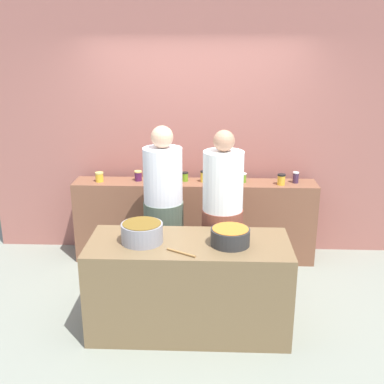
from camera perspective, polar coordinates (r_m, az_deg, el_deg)
name	(u,v)px	position (r m, az deg, el deg)	size (l,w,h in m)	color
ground	(191,308)	(4.64, -0.18, -13.81)	(12.00, 12.00, 0.00)	gray
storefront_wall	(196,125)	(5.47, 0.47, 8.06)	(4.80, 0.12, 3.00)	#A16056
display_shelf	(195,221)	(5.42, 0.32, -3.47)	(2.70, 0.36, 0.92)	brown
prep_table	(189,286)	(4.17, -0.37, -11.19)	(1.70, 0.70, 0.82)	brown
preserve_jar_0	(99,177)	(5.36, -11.07, 1.79)	(0.09, 0.09, 0.11)	gold
preserve_jar_1	(138,176)	(5.33, -6.49, 1.95)	(0.08, 0.08, 0.11)	#4D1C46
preserve_jar_2	(157,177)	(5.21, -4.22, 1.83)	(0.07, 0.07, 0.15)	#CB681B
preserve_jar_3	(170,178)	(5.20, -2.63, 1.68)	(0.07, 0.07, 0.12)	#A43623
preserve_jar_4	(185,177)	(5.29, -0.87, 1.86)	(0.08, 0.08, 0.10)	#65981F
preserve_jar_5	(203,176)	(5.25, 1.37, 1.89)	(0.07, 0.07, 0.13)	gold
preserve_jar_6	(218,176)	(5.31, 3.16, 1.92)	(0.09, 0.09, 0.11)	olive
preserve_jar_7	(243,178)	(5.28, 6.13, 1.73)	(0.08, 0.08, 0.10)	olive
preserve_jar_8	(281,179)	(5.24, 10.68, 1.49)	(0.09, 0.09, 0.12)	gold
preserve_jar_9	(296,177)	(5.34, 12.36, 1.73)	(0.07, 0.07, 0.12)	#3F2842
cooking_pot_left	(142,233)	(3.98, -6.02, -4.88)	(0.35, 0.35, 0.17)	gray
cooking_pot_center	(230,237)	(3.93, 4.62, -5.37)	(0.32, 0.32, 0.14)	#2D2D2D
wooden_spoon	(181,253)	(3.78, -1.33, -7.29)	(0.02, 0.02, 0.27)	#9E703D
cook_with_tongs	(164,216)	(4.77, -3.43, -2.91)	(0.40, 0.40, 1.66)	#4B5A4A
cook_in_cap	(222,225)	(4.53, 3.65, -4.02)	(0.39, 0.39, 1.67)	brown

